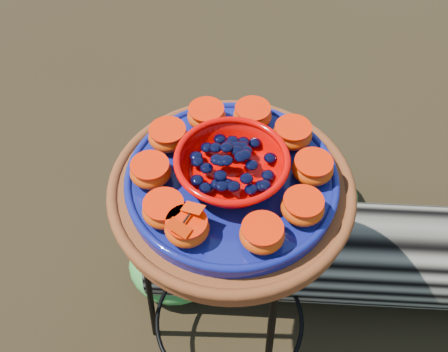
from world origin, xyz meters
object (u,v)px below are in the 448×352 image
Objects in this scene: red_bowl at (232,168)px; driftwood_log at (422,257)px; terracotta_saucer at (231,192)px; plant_stand at (230,283)px; cobalt_plate at (232,182)px.

red_bowl is 0.88m from driftwood_log.
driftwood_log is at bearing 54.82° from terracotta_saucer.
plant_stand is at bearing -125.18° from driftwood_log.
driftwood_log is at bearing 54.82° from cobalt_plate.
red_bowl reaches higher than plant_stand.
cobalt_plate is 0.04m from red_bowl.
terracotta_saucer is 0.29× the size of driftwood_log.
plant_stand is 0.37m from terracotta_saucer.
red_bowl reaches higher than cobalt_plate.
red_bowl is at bearing 0.00° from cobalt_plate.
plant_stand is at bearing 0.00° from terracotta_saucer.
terracotta_saucer is 0.07m from red_bowl.
cobalt_plate reaches higher than plant_stand.
terracotta_saucer is 0.83m from driftwood_log.
cobalt_plate is 0.85m from driftwood_log.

